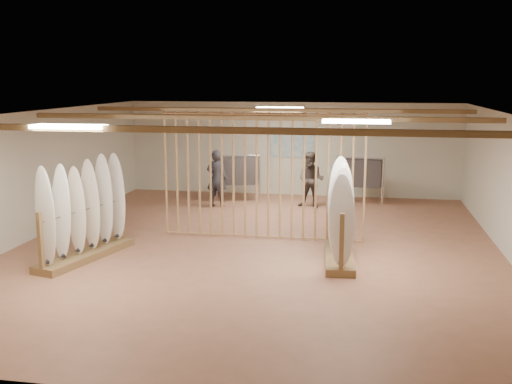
% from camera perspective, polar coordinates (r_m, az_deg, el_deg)
% --- Properties ---
extents(floor, '(12.00, 12.00, 0.00)m').
position_cam_1_polar(floor, '(12.57, 0.00, -5.38)').
color(floor, '#A36A4F').
rests_on(floor, ground).
extents(ceiling, '(12.00, 12.00, 0.00)m').
position_cam_1_polar(ceiling, '(12.09, 0.00, 7.47)').
color(ceiling, gray).
rests_on(ceiling, ground).
extents(wall_back, '(12.00, 0.00, 12.00)m').
position_cam_1_polar(wall_back, '(18.13, 3.34, 4.11)').
color(wall_back, beige).
rests_on(wall_back, ground).
extents(wall_front, '(12.00, 0.00, 12.00)m').
position_cam_1_polar(wall_front, '(6.60, -9.29, -7.91)').
color(wall_front, beige).
rests_on(wall_front, ground).
extents(wall_left, '(0.00, 12.00, 12.00)m').
position_cam_1_polar(wall_left, '(14.01, -20.57, 1.48)').
color(wall_left, beige).
rests_on(wall_left, ground).
extents(ceiling_slats, '(9.50, 6.12, 0.10)m').
position_cam_1_polar(ceiling_slats, '(12.10, 0.00, 7.09)').
color(ceiling_slats, olive).
rests_on(ceiling_slats, ground).
extents(light_panels, '(1.20, 0.35, 0.06)m').
position_cam_1_polar(light_panels, '(12.10, 0.00, 7.18)').
color(light_panels, white).
rests_on(light_panels, ground).
extents(bamboo_partition, '(4.45, 0.05, 2.78)m').
position_cam_1_polar(bamboo_partition, '(13.03, 0.62, 1.51)').
color(bamboo_partition, tan).
rests_on(bamboo_partition, ground).
extents(poster, '(1.40, 0.03, 0.90)m').
position_cam_1_polar(poster, '(18.09, 3.34, 4.73)').
color(poster, teal).
rests_on(poster, ground).
extents(rack_left, '(1.13, 2.49, 1.96)m').
position_cam_1_polar(rack_left, '(12.16, -16.02, -3.09)').
color(rack_left, olive).
rests_on(rack_left, floor).
extents(rack_right, '(0.68, 2.08, 1.95)m').
position_cam_1_polar(rack_right, '(11.65, 8.00, -3.41)').
color(rack_right, olive).
rests_on(rack_right, floor).
extents(clothing_rack_a, '(1.26, 0.62, 1.39)m').
position_cam_1_polar(clothing_rack_a, '(17.09, -1.85, 2.04)').
color(clothing_rack_a, silver).
rests_on(clothing_rack_a, floor).
extents(clothing_rack_b, '(1.26, 0.49, 1.36)m').
position_cam_1_polar(clothing_rack_b, '(17.04, 9.91, 1.79)').
color(clothing_rack_b, silver).
rests_on(clothing_rack_b, floor).
extents(shopper_a, '(0.69, 0.50, 1.79)m').
position_cam_1_polar(shopper_a, '(16.47, -3.77, 1.67)').
color(shopper_a, '#282930').
rests_on(shopper_a, floor).
extents(shopper_b, '(0.95, 0.81, 1.74)m').
position_cam_1_polar(shopper_b, '(16.40, 5.27, 1.51)').
color(shopper_b, '#37302A').
rests_on(shopper_b, floor).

